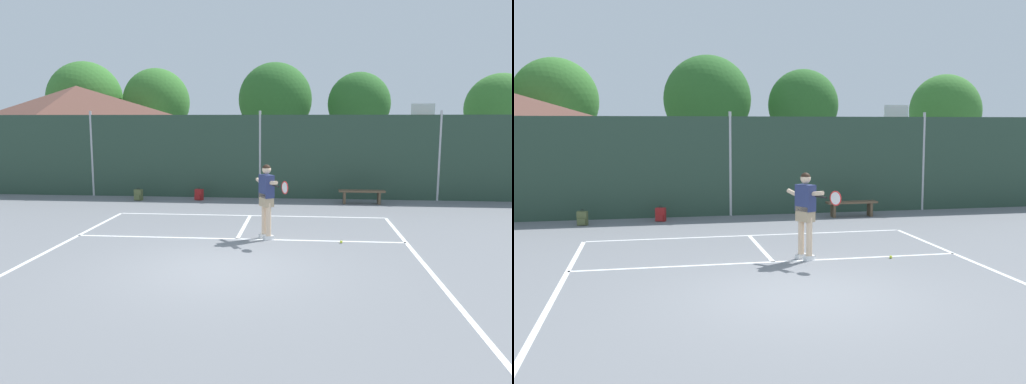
% 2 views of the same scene
% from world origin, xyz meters
% --- Properties ---
extents(ground_plane, '(120.00, 120.00, 0.00)m').
position_xyz_m(ground_plane, '(0.00, 0.00, 0.00)').
color(ground_plane, slate).
extents(court_markings, '(8.30, 11.10, 0.01)m').
position_xyz_m(court_markings, '(0.00, 0.65, 0.00)').
color(court_markings, white).
rests_on(court_markings, ground).
extents(chainlink_fence, '(26.09, 0.09, 3.26)m').
position_xyz_m(chainlink_fence, '(0.00, 9.00, 1.56)').
color(chainlink_fence, '#284233').
rests_on(chainlink_fence, ground).
extents(basketball_hoop, '(0.90, 0.67, 3.55)m').
position_xyz_m(basketball_hoop, '(6.25, 10.78, 2.31)').
color(basketball_hoop, yellow).
rests_on(basketball_hoop, ground).
extents(treeline_backdrop, '(25.56, 3.71, 6.04)m').
position_xyz_m(treeline_backdrop, '(-1.50, 17.01, 3.82)').
color(treeline_backdrop, brown).
rests_on(treeline_backdrop, ground).
extents(tennis_player, '(0.87, 1.21, 1.85)m').
position_xyz_m(tennis_player, '(0.72, 2.57, 1.11)').
color(tennis_player, silver).
rests_on(tennis_player, ground).
extents(tennis_ball, '(0.07, 0.07, 0.07)m').
position_xyz_m(tennis_ball, '(2.54, 2.30, 0.03)').
color(tennis_ball, '#CCE033').
rests_on(tennis_ball, ground).
extents(backpack_olive, '(0.31, 0.28, 0.46)m').
position_xyz_m(backpack_olive, '(-4.39, 8.02, 0.19)').
color(backpack_olive, '#566038').
rests_on(backpack_olive, ground).
extents(backpack_red, '(0.33, 0.31, 0.46)m').
position_xyz_m(backpack_red, '(-2.19, 8.30, 0.19)').
color(backpack_red, maroon).
rests_on(backpack_red, ground).
extents(courtside_bench, '(1.60, 0.36, 0.48)m').
position_xyz_m(courtside_bench, '(3.66, 8.02, 0.36)').
color(courtside_bench, brown).
rests_on(courtside_bench, ground).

